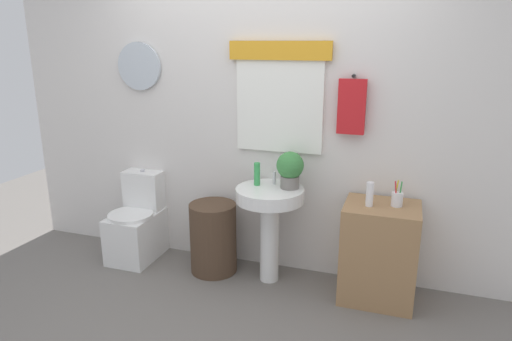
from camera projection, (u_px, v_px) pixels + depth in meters
ground_plane at (205, 337)px, 2.95m from camera, size 8.00×8.00×0.00m
back_wall at (260, 112)px, 3.64m from camera, size 4.40×0.18×2.60m
toilet at (138, 225)px, 4.00m from camera, size 0.38×0.51×0.77m
laundry_hamper at (213, 238)px, 3.74m from camera, size 0.38×0.38×0.59m
pedestal_sink at (270, 211)px, 3.51m from camera, size 0.53×0.53×0.77m
faucet at (274, 178)px, 3.56m from camera, size 0.03×0.03×0.10m
wooden_cabinet at (379, 252)px, 3.32m from camera, size 0.53×0.44×0.73m
soap_bottle at (257, 174)px, 3.52m from camera, size 0.05×0.05×0.18m
potted_plant at (290, 168)px, 3.43m from camera, size 0.21×0.21×0.28m
lotion_bottle at (370, 194)px, 3.19m from camera, size 0.05×0.05×0.18m
toothbrush_cup at (397, 199)px, 3.19m from camera, size 0.08×0.08×0.19m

